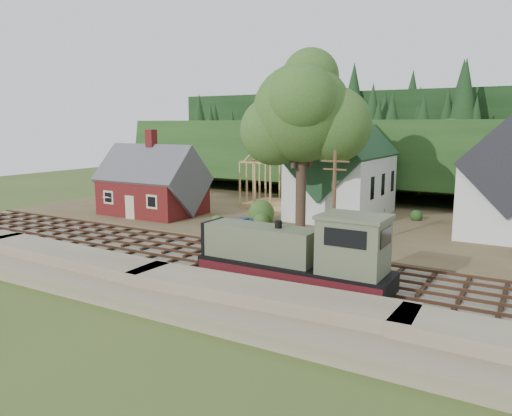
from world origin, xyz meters
The scene contains 16 objects.
ground centered at (0.00, 0.00, 0.00)m, with size 140.00×140.00×0.00m, color #384C1E.
embankment centered at (0.00, -8.50, 0.00)m, with size 64.00×5.00×1.60m, color #7F7259.
railroad_bed centered at (0.00, 0.00, 0.08)m, with size 64.00×11.00×0.16m, color #726B5B.
village_flat centered at (0.00, 18.00, 0.15)m, with size 64.00×26.00×0.30m, color brown.
hillside centered at (0.00, 42.00, 0.00)m, with size 70.00×28.00×8.00m, color #1E3F19.
ridge centered at (0.00, 58.00, 0.00)m, with size 80.00×20.00×12.00m, color black.
depot centered at (-16.00, 11.00, 3.21)m, with size 10.80×7.41×9.00m.
church centered at (2.00, 19.68, 5.18)m, with size 8.40×15.17×13.00m.
timber_frame centered at (-6.00, 22.00, 3.27)m, with size 8.20×6.20×6.99m.
lattice_tower centered at (-6.00, 28.00, 10.03)m, with size 3.20×3.20×12.12m.
big_tree centered at (2.17, 10.08, 10.22)m, with size 10.90×8.40×14.70m.
telegraph_pole_near centered at (7.00, 5.20, 4.25)m, with size 2.20×0.28×8.00m.
locomotive centered at (8.16, -3.00, 2.11)m, with size 11.88×2.97×4.75m.
car_blue centered at (-3.58, 8.95, 0.87)m, with size 1.35×3.36×1.15m, color #5A84C2.
car_green centered at (-17.90, 12.72, 0.91)m, with size 1.29×3.69×1.21m, color #709B6B.
patio_set centered at (-19.21, 8.30, 2.40)m, with size 2.21×2.21×2.47m.
Camera 1 is at (20.53, -29.08, 9.88)m, focal length 35.00 mm.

